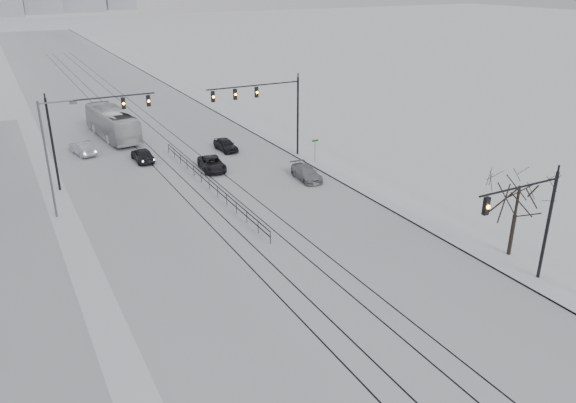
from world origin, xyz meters
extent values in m
cube|color=silver|center=(0.00, 60.00, 0.01)|extent=(22.00, 260.00, 0.02)
cube|color=white|center=(13.50, 60.00, 0.08)|extent=(5.00, 260.00, 0.16)
cube|color=gray|center=(11.05, 60.00, 0.06)|extent=(0.10, 260.00, 0.12)
cube|color=black|center=(-2.60, 40.00, 0.02)|extent=(0.10, 180.00, 0.01)
cube|color=black|center=(-1.20, 40.00, 0.02)|extent=(0.10, 180.00, 0.01)
cube|color=black|center=(1.20, 40.00, 0.02)|extent=(0.10, 180.00, 0.01)
cube|color=black|center=(2.60, 40.00, 0.02)|extent=(0.10, 180.00, 0.01)
cylinder|color=black|center=(12.40, 6.00, 3.50)|extent=(0.20, 0.20, 7.00)
cylinder|color=black|center=(9.40, 6.00, 6.60)|extent=(6.00, 0.12, 0.12)
cube|color=black|center=(7.00, 6.00, 5.95)|extent=(0.32, 0.24, 1.00)
sphere|color=orange|center=(7.00, 5.86, 5.95)|extent=(0.22, 0.22, 0.22)
cylinder|color=black|center=(11.50, 35.00, 4.00)|extent=(0.20, 0.20, 8.00)
cylinder|color=black|center=(6.75, 35.00, 7.60)|extent=(9.50, 0.12, 0.12)
cube|color=black|center=(2.60, 35.00, 6.95)|extent=(0.32, 0.24, 1.00)
sphere|color=orange|center=(2.60, 34.86, 6.95)|extent=(0.22, 0.22, 0.22)
cube|color=black|center=(4.80, 35.00, 6.95)|extent=(0.32, 0.24, 1.00)
sphere|color=orange|center=(4.80, 34.86, 6.95)|extent=(0.22, 0.22, 0.22)
cube|color=black|center=(7.00, 35.00, 6.95)|extent=(0.32, 0.24, 1.00)
sphere|color=orange|center=(7.00, 34.86, 6.95)|extent=(0.22, 0.22, 0.22)
cylinder|color=black|center=(-11.50, 36.00, 4.00)|extent=(0.20, 0.20, 8.00)
cylinder|color=black|center=(-7.00, 36.00, 7.60)|extent=(9.00, 0.12, 0.12)
cube|color=black|center=(-3.10, 36.00, 6.95)|extent=(0.32, 0.24, 1.00)
sphere|color=orange|center=(-3.10, 35.86, 6.95)|extent=(0.22, 0.22, 0.22)
cube|color=black|center=(-5.30, 36.00, 6.95)|extent=(0.32, 0.24, 1.00)
sphere|color=orange|center=(-5.30, 35.86, 6.95)|extent=(0.22, 0.22, 0.22)
cylinder|color=#595B60|center=(-12.50, 30.00, 4.50)|extent=(0.16, 0.16, 9.00)
cylinder|color=#595B60|center=(-11.30, 30.00, 8.80)|extent=(2.40, 0.10, 0.10)
cube|color=#595B60|center=(-10.10, 30.00, 8.65)|extent=(0.50, 0.25, 0.18)
cylinder|color=black|center=(13.20, 9.00, 1.50)|extent=(0.26, 0.26, 3.00)
cylinder|color=black|center=(13.20, 9.00, 3.75)|extent=(0.18, 0.18, 2.50)
cube|color=black|center=(0.00, 30.00, 0.95)|extent=(0.06, 24.00, 0.06)
cube|color=black|center=(0.00, 30.00, 0.55)|extent=(0.06, 24.00, 0.06)
cylinder|color=#595B60|center=(11.80, 32.00, 1.20)|extent=(0.06, 0.06, 2.40)
cube|color=#0C4C19|center=(11.80, 32.00, 2.30)|extent=(0.70, 0.04, 0.18)
imported|color=black|center=(-3.09, 40.46, 0.69)|extent=(1.71, 4.08, 1.38)
imported|color=#B1B4B9|center=(-7.97, 45.64, 0.70)|extent=(2.30, 4.45, 1.40)
imported|color=black|center=(2.08, 34.77, 0.61)|extent=(2.54, 4.63, 1.23)
imported|color=gray|center=(8.72, 28.29, 0.62)|extent=(2.04, 4.36, 1.23)
imported|color=black|center=(5.59, 39.98, 0.65)|extent=(1.72, 3.88, 1.30)
imported|color=silver|center=(-3.82, 50.64, 1.67)|extent=(3.91, 12.18, 3.33)
camera|label=1|loc=(-15.28, -13.41, 17.52)|focal=35.00mm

